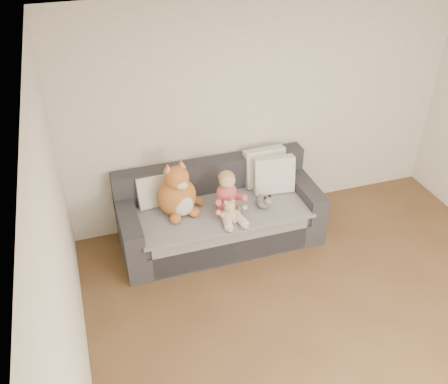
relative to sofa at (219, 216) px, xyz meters
name	(u,v)px	position (x,y,z in m)	size (l,w,h in m)	color
room_shell	(362,218)	(0.67, -1.64, 0.99)	(5.00, 5.00, 5.00)	brown
sofa	(219,216)	(0.00, 0.00, 0.00)	(2.20, 0.94, 0.85)	#242428
cushion_left	(155,190)	(-0.65, 0.21, 0.34)	(0.41, 0.21, 0.37)	silver
cushion_right_back	(264,167)	(0.63, 0.24, 0.38)	(0.48, 0.23, 0.45)	silver
cushion_right_front	(274,175)	(0.67, 0.07, 0.37)	(0.48, 0.26, 0.43)	silver
toddler	(228,197)	(0.04, -0.19, 0.37)	(0.35, 0.50, 0.50)	#DB504D
plush_cat	(178,194)	(-0.45, -0.01, 0.40)	(0.51, 0.49, 0.64)	#B24B27
teddy_bear	(229,213)	(0.01, -0.33, 0.27)	(0.21, 0.16, 0.27)	tan
plush_cow	(264,201)	(0.45, -0.21, 0.24)	(0.15, 0.24, 0.19)	white
sippy_cup	(239,211)	(0.14, -0.28, 0.23)	(0.11, 0.09, 0.12)	#66389B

